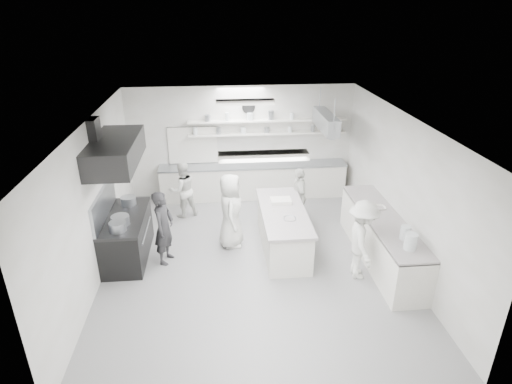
{
  "coord_description": "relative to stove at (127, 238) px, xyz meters",
  "views": [
    {
      "loc": [
        -0.66,
        -7.55,
        4.96
      ],
      "look_at": [
        0.12,
        0.6,
        1.3
      ],
      "focal_mm": 29.92,
      "sensor_mm": 36.0,
      "label": 1
    }
  ],
  "objects": [
    {
      "name": "bowl_island_a",
      "position": [
        3.37,
        -0.32,
        0.44
      ],
      "size": [
        0.28,
        0.28,
        0.06
      ],
      "primitive_type": "imported",
      "rotation": [
        0.0,
        0.0,
        -0.1
      ],
      "color": "#979DA4",
      "rests_on": "prep_island"
    },
    {
      "name": "ceiling",
      "position": [
        2.6,
        -0.4,
        2.56
      ],
      "size": [
        6.0,
        7.0,
        0.02
      ],
      "primitive_type": "cube",
      "color": "white",
      "rests_on": "wall_back"
    },
    {
      "name": "cook_right",
      "position": [
        4.63,
        -1.13,
        0.35
      ],
      "size": [
        0.7,
        1.09,
        1.61
      ],
      "primitive_type": "imported",
      "rotation": [
        0.0,
        0.0,
        1.47
      ],
      "color": "silver",
      "rests_on": "floor"
    },
    {
      "name": "cook_island_left",
      "position": [
        2.18,
        0.29,
        0.39
      ],
      "size": [
        0.58,
        0.85,
        1.67
      ],
      "primitive_type": "imported",
      "rotation": [
        0.0,
        0.0,
        1.51
      ],
      "color": "silver",
      "rests_on": "floor"
    },
    {
      "name": "prep_island",
      "position": [
        3.3,
        0.05,
        -0.02
      ],
      "size": [
        0.87,
        2.32,
        0.86
      ],
      "primitive_type": "cube",
      "rotation": [
        0.0,
        0.0,
        -0.0
      ],
      "color": "silver",
      "rests_on": "floor"
    },
    {
      "name": "back_counter",
      "position": [
        2.9,
        2.8,
        0.01
      ],
      "size": [
        5.0,
        0.6,
        0.92
      ],
      "primitive_type": "cube",
      "color": "silver",
      "rests_on": "floor"
    },
    {
      "name": "wall_left",
      "position": [
        -0.4,
        -0.4,
        1.05
      ],
      "size": [
        0.04,
        7.0,
        3.0
      ],
      "primitive_type": "cube",
      "color": "silver",
      "rests_on": "floor"
    },
    {
      "name": "shelf_lower",
      "position": [
        3.3,
        2.97,
        1.3
      ],
      "size": [
        4.2,
        0.26,
        0.04
      ],
      "primitive_type": "cube",
      "color": "silver",
      "rests_on": "wall_back"
    },
    {
      "name": "light_fixture_rear",
      "position": [
        2.6,
        1.4,
        2.49
      ],
      "size": [
        1.3,
        0.25,
        0.1
      ],
      "primitive_type": "cube",
      "color": "silver",
      "rests_on": "ceiling"
    },
    {
      "name": "stove_pot",
      "position": [
        0.0,
        -0.35,
        0.58
      ],
      "size": [
        0.35,
        0.35,
        0.23
      ],
      "primitive_type": "cylinder",
      "color": "#979DA4",
      "rests_on": "stove"
    },
    {
      "name": "cook_stove",
      "position": [
        0.81,
        -0.24,
        0.34
      ],
      "size": [
        0.53,
        0.66,
        1.57
      ],
      "primitive_type": "imported",
      "rotation": [
        0.0,
        0.0,
        1.26
      ],
      "color": "#262628",
      "rests_on": "floor"
    },
    {
      "name": "right_counter",
      "position": [
        5.25,
        -0.6,
        0.02
      ],
      "size": [
        0.74,
        3.3,
        0.94
      ],
      "primitive_type": "cube",
      "color": "silver",
      "rests_on": "floor"
    },
    {
      "name": "wall_front",
      "position": [
        2.6,
        -3.9,
        1.05
      ],
      "size": [
        6.0,
        0.04,
        3.0
      ],
      "primitive_type": "cube",
      "color": "silver",
      "rests_on": "floor"
    },
    {
      "name": "wall_back",
      "position": [
        2.6,
        3.1,
        1.05
      ],
      "size": [
        6.0,
        0.04,
        3.0
      ],
      "primitive_type": "cube",
      "color": "silver",
      "rests_on": "floor"
    },
    {
      "name": "shelf_upper",
      "position": [
        3.3,
        2.97,
        1.65
      ],
      "size": [
        4.2,
        0.26,
        0.04
      ],
      "primitive_type": "cube",
      "color": "silver",
      "rests_on": "wall_back"
    },
    {
      "name": "pot_rack",
      "position": [
        4.6,
        2.0,
        1.85
      ],
      "size": [
        0.3,
        1.6,
        0.4
      ],
      "primitive_type": "cube",
      "color": "#979DA4",
      "rests_on": "ceiling"
    },
    {
      "name": "cook_back",
      "position": [
        1.06,
        1.81,
        0.26
      ],
      "size": [
        0.86,
        0.78,
        1.43
      ],
      "primitive_type": "imported",
      "rotation": [
        0.0,
        0.0,
        -2.71
      ],
      "color": "silver",
      "rests_on": "floor"
    },
    {
      "name": "bowl_island_b",
      "position": [
        3.14,
        0.09,
        0.43
      ],
      "size": [
        0.18,
        0.18,
        0.05
      ],
      "primitive_type": "imported",
      "rotation": [
        0.0,
        0.0,
        0.03
      ],
      "color": "silver",
      "rests_on": "prep_island"
    },
    {
      "name": "bowl_right",
      "position": [
        5.31,
        -0.15,
        0.52
      ],
      "size": [
        0.27,
        0.27,
        0.07
      ],
      "primitive_type": "imported",
      "rotation": [
        0.0,
        0.0,
        0.0
      ],
      "color": "silver",
      "rests_on": "right_counter"
    },
    {
      "name": "floor",
      "position": [
        2.6,
        -0.4,
        -0.46
      ],
      "size": [
        6.0,
        7.0,
        0.02
      ],
      "primitive_type": "cube",
      "color": "gray",
      "rests_on": "ground"
    },
    {
      "name": "wall_right",
      "position": [
        5.6,
        -0.4,
        1.05
      ],
      "size": [
        0.04,
        7.0,
        3.0
      ],
      "primitive_type": "cube",
      "color": "silver",
      "rests_on": "floor"
    },
    {
      "name": "cook_island_right",
      "position": [
        3.84,
        1.13,
        0.27
      ],
      "size": [
        0.37,
        0.85,
        1.43
      ],
      "primitive_type": "imported",
      "rotation": [
        0.0,
        0.0,
        -1.55
      ],
      "color": "silver",
      "rests_on": "floor"
    },
    {
      "name": "pass_through_window",
      "position": [
        1.3,
        3.08,
        1.0
      ],
      "size": [
        1.3,
        0.04,
        1.0
      ],
      "primitive_type": "cube",
      "color": "black",
      "rests_on": "wall_back"
    },
    {
      "name": "stove",
      "position": [
        0.0,
        0.0,
        0.0
      ],
      "size": [
        0.8,
        1.8,
        0.9
      ],
      "primitive_type": "cube",
      "color": "black",
      "rests_on": "floor"
    },
    {
      "name": "wall_clock",
      "position": [
        2.8,
        3.06,
        2.0
      ],
      "size": [
        0.32,
        0.05,
        0.32
      ],
      "primitive_type": "cylinder",
      "rotation": [
        1.57,
        0.0,
        0.0
      ],
      "color": "silver",
      "rests_on": "wall_back"
    },
    {
      "name": "light_fixture_front",
      "position": [
        2.6,
        -2.2,
        2.49
      ],
      "size": [
        1.3,
        0.25,
        0.1
      ],
      "primitive_type": "cube",
      "color": "silver",
      "rests_on": "ceiling"
    },
    {
      "name": "exhaust_hood",
      "position": [
        0.0,
        -0.0,
        1.9
      ],
      "size": [
        0.85,
        2.0,
        0.5
      ],
      "primitive_type": "cube",
      "color": "black",
      "rests_on": "wall_left"
    }
  ]
}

